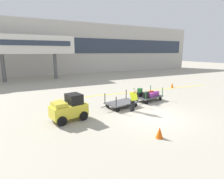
{
  "coord_description": "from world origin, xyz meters",
  "views": [
    {
      "loc": [
        -7.34,
        -8.45,
        4.04
      ],
      "look_at": [
        -0.71,
        4.49,
        0.99
      ],
      "focal_mm": 28.65,
      "sensor_mm": 36.0,
      "label": 1
    }
  ],
  "objects_px": {
    "baggage_tug": "(69,108)",
    "safety_cone_far": "(172,85)",
    "baggage_cart_lead": "(121,103)",
    "baggage_cart_middle": "(148,95)",
    "baggage_handler": "(133,99)",
    "safety_cone_near": "(159,133)"
  },
  "relations": [
    {
      "from": "baggage_tug",
      "to": "baggage_cart_middle",
      "type": "distance_m",
      "value": 7.11
    },
    {
      "from": "baggage_cart_lead",
      "to": "safety_cone_far",
      "type": "height_order",
      "value": "baggage_cart_lead"
    },
    {
      "from": "baggage_tug",
      "to": "safety_cone_far",
      "type": "xyz_separation_m",
      "value": [
        13.11,
        4.69,
        -0.48
      ]
    },
    {
      "from": "safety_cone_far",
      "to": "safety_cone_near",
      "type": "bearing_deg",
      "value": -137.82
    },
    {
      "from": "baggage_tug",
      "to": "baggage_cart_lead",
      "type": "distance_m",
      "value": 4.18
    },
    {
      "from": "baggage_tug",
      "to": "safety_cone_far",
      "type": "distance_m",
      "value": 13.93
    },
    {
      "from": "baggage_cart_lead",
      "to": "baggage_handler",
      "type": "relative_size",
      "value": 1.97
    },
    {
      "from": "baggage_tug",
      "to": "baggage_cart_lead",
      "type": "relative_size",
      "value": 0.74
    },
    {
      "from": "baggage_cart_lead",
      "to": "baggage_cart_middle",
      "type": "distance_m",
      "value": 2.95
    },
    {
      "from": "safety_cone_near",
      "to": "baggage_handler",
      "type": "bearing_deg",
      "value": 74.44
    },
    {
      "from": "baggage_handler",
      "to": "safety_cone_far",
      "type": "distance_m",
      "value": 10.16
    },
    {
      "from": "safety_cone_near",
      "to": "baggage_cart_lead",
      "type": "bearing_deg",
      "value": 80.75
    },
    {
      "from": "baggage_handler",
      "to": "safety_cone_near",
      "type": "height_order",
      "value": "baggage_handler"
    },
    {
      "from": "baggage_cart_middle",
      "to": "baggage_handler",
      "type": "xyz_separation_m",
      "value": [
        -2.64,
        -1.78,
        0.38
      ]
    },
    {
      "from": "baggage_cart_lead",
      "to": "baggage_handler",
      "type": "xyz_separation_m",
      "value": [
        0.25,
        -1.2,
        0.52
      ]
    },
    {
      "from": "baggage_handler",
      "to": "baggage_tug",
      "type": "bearing_deg",
      "value": 174.84
    },
    {
      "from": "safety_cone_far",
      "to": "baggage_tug",
      "type": "bearing_deg",
      "value": -160.32
    },
    {
      "from": "baggage_tug",
      "to": "safety_cone_near",
      "type": "height_order",
      "value": "baggage_tug"
    },
    {
      "from": "baggage_handler",
      "to": "safety_cone_near",
      "type": "xyz_separation_m",
      "value": [
        -1.07,
        -3.85,
        -0.59
      ]
    },
    {
      "from": "baggage_tug",
      "to": "baggage_cart_lead",
      "type": "bearing_deg",
      "value": 11.19
    },
    {
      "from": "safety_cone_near",
      "to": "safety_cone_far",
      "type": "height_order",
      "value": "same"
    },
    {
      "from": "baggage_cart_middle",
      "to": "baggage_cart_lead",
      "type": "bearing_deg",
      "value": -168.7
    }
  ]
}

